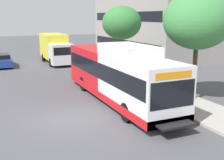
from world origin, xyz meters
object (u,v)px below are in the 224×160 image
street_tree_mid_block (122,23)px  transit_bus (117,74)px  box_truck_background (55,48)px  parked_car_far_lane (2,60)px  street_tree_near_stop (198,20)px

street_tree_mid_block → transit_bus: bearing=-117.7°
street_tree_mid_block → box_truck_background: 9.87m
parked_car_far_lane → box_truck_background: size_ratio=0.64×
street_tree_near_stop → parked_car_far_lane: size_ratio=1.47×
street_tree_near_stop → street_tree_mid_block: size_ratio=1.10×
transit_bus → parked_car_far_lane: transit_bus is taller
street_tree_mid_block → parked_car_far_lane: (-9.91, 8.43, -3.97)m
parked_car_far_lane → street_tree_mid_block: bearing=-40.4°
transit_bus → street_tree_mid_block: street_tree_mid_block is taller
parked_car_far_lane → box_truck_background: bearing=0.3°
street_tree_near_stop → parked_car_far_lane: bearing=119.3°
transit_bus → parked_car_far_lane: 17.28m
street_tree_mid_block → box_truck_background: bearing=116.4°
transit_bus → street_tree_mid_block: (4.11, 7.82, 2.93)m
street_tree_mid_block → parked_car_far_lane: bearing=139.6°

